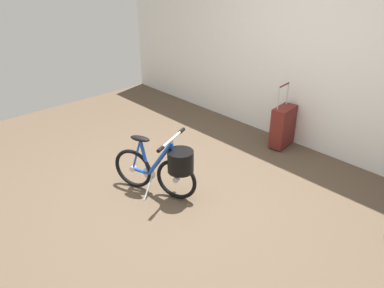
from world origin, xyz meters
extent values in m
plane|color=brown|center=(0.00, 0.00, 0.00)|extent=(6.92, 6.92, 0.00)
cube|color=white|center=(0.00, 2.11, 1.32)|extent=(6.92, 0.10, 2.65)
torus|color=black|center=(-0.16, 0.08, 0.22)|extent=(0.43, 0.21, 0.45)
cylinder|color=#B7B7BC|center=(-0.16, 0.08, 0.22)|extent=(0.07, 0.07, 0.06)
torus|color=black|center=(-0.63, -0.12, 0.22)|extent=(0.43, 0.21, 0.45)
cylinder|color=#B7B7BC|center=(-0.63, -0.12, 0.22)|extent=(0.07, 0.07, 0.06)
cylinder|color=#1947B2|center=(-0.54, -0.08, 0.22)|extent=(0.20, 0.11, 0.05)
cylinder|color=#1947B2|center=(-0.32, 0.01, 0.42)|extent=(0.31, 0.16, 0.44)
cylinder|color=#1947B2|center=(-0.49, -0.06, 0.40)|extent=(0.12, 0.08, 0.38)
cylinder|color=#1947B2|center=(-0.54, -0.08, 0.22)|extent=(0.19, 0.10, 0.04)
cylinder|color=#1947B2|center=(-0.18, 0.07, 0.42)|extent=(0.08, 0.05, 0.41)
cylinder|color=#1947B2|center=(-0.58, -0.10, 0.40)|extent=(0.13, 0.07, 0.36)
ellipsoid|color=black|center=(-0.53, -0.07, 0.60)|extent=(0.24, 0.17, 0.05)
cylinder|color=#B7B7BC|center=(-0.20, 0.06, 0.65)|extent=(0.03, 0.03, 0.04)
cylinder|color=#B7B7BC|center=(-0.20, 0.06, 0.67)|extent=(0.19, 0.42, 0.03)
cylinder|color=black|center=(-0.11, -0.14, 0.67)|extent=(0.07, 0.10, 0.04)
cylinder|color=black|center=(-0.28, 0.26, 0.67)|extent=(0.07, 0.10, 0.04)
cylinder|color=#B7B7BC|center=(-0.45, -0.04, 0.21)|extent=(0.14, 0.07, 0.14)
cylinder|color=#B7B7BC|center=(-0.39, -0.11, 0.10)|extent=(0.09, 0.18, 0.21)
cylinder|color=black|center=(-0.11, 0.10, 0.45)|extent=(0.34, 0.34, 0.22)
cube|color=maroon|center=(-0.11, 1.84, 0.28)|extent=(0.22, 0.38, 0.52)
cylinder|color=#B7B7BC|center=(-0.15, 1.72, 0.68)|extent=(0.02, 0.02, 0.28)
cylinder|color=#B7B7BC|center=(-0.17, 1.95, 0.68)|extent=(0.02, 0.02, 0.28)
cylinder|color=maroon|center=(-0.16, 1.84, 0.82)|extent=(0.05, 0.23, 0.02)
cylinder|color=black|center=(-0.05, 1.72, 0.02)|extent=(0.04, 0.02, 0.04)
cylinder|color=black|center=(-0.08, 1.97, 0.02)|extent=(0.04, 0.02, 0.04)
camera|label=1|loc=(2.33, -2.02, 2.29)|focal=35.50mm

